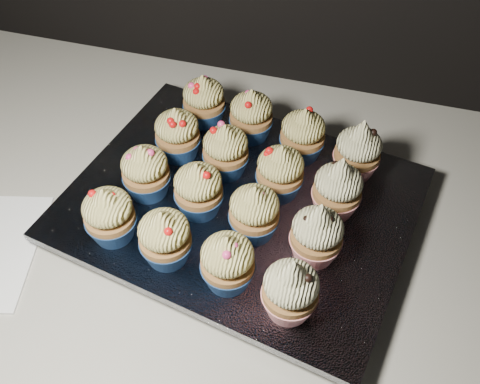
{
  "coord_description": "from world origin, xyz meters",
  "views": [
    {
      "loc": [
        0.1,
        1.24,
        1.47
      ],
      "look_at": [
        -0.03,
        1.68,
        0.95
      ],
      "focal_mm": 40.0,
      "sensor_mm": 36.0,
      "label": 1
    }
  ],
  "objects": [
    {
      "name": "cupcake_12",
      "position": [
        -0.12,
        1.82,
        0.97
      ],
      "size": [
        0.06,
        0.06,
        0.08
      ],
      "color": "navy",
      "rests_on": "foil_lining"
    },
    {
      "name": "cupcake_0",
      "position": [
        -0.16,
        1.59,
        0.97
      ],
      "size": [
        0.06,
        0.06,
        0.08
      ],
      "color": "navy",
      "rests_on": "foil_lining"
    },
    {
      "name": "cupcake_6",
      "position": [
        0.0,
        1.64,
        0.97
      ],
      "size": [
        0.06,
        0.06,
        0.08
      ],
      "color": "navy",
      "rests_on": "foil_lining"
    },
    {
      "name": "cupcake_11",
      "position": [
        0.09,
        1.7,
        0.97
      ],
      "size": [
        0.06,
        0.06,
        0.1
      ],
      "color": "red",
      "rests_on": "foil_lining"
    },
    {
      "name": "baking_tray",
      "position": [
        -0.03,
        1.68,
        0.91
      ],
      "size": [
        0.45,
        0.38,
        0.02
      ],
      "primitive_type": "cube",
      "rotation": [
        0.0,
        0.0,
        -0.18
      ],
      "color": "black",
      "rests_on": "worktop"
    },
    {
      "name": "cupcake_14",
      "position": [
        0.03,
        1.79,
        0.97
      ],
      "size": [
        0.06,
        0.06,
        0.08
      ],
      "color": "navy",
      "rests_on": "foil_lining"
    },
    {
      "name": "cupcake_7",
      "position": [
        0.08,
        1.62,
        0.97
      ],
      "size": [
        0.06,
        0.06,
        0.1
      ],
      "color": "red",
      "rests_on": "foil_lining"
    },
    {
      "name": "cupcake_9",
      "position": [
        -0.06,
        1.73,
        0.97
      ],
      "size": [
        0.06,
        0.06,
        0.08
      ],
      "color": "navy",
      "rests_on": "foil_lining"
    },
    {
      "name": "cupcake_10",
      "position": [
        0.02,
        1.71,
        0.97
      ],
      "size": [
        0.06,
        0.06,
        0.08
      ],
      "color": "navy",
      "rests_on": "foil_lining"
    },
    {
      "name": "cupcake_1",
      "position": [
        -0.09,
        1.57,
        0.97
      ],
      "size": [
        0.06,
        0.06,
        0.08
      ],
      "color": "navy",
      "rests_on": "foil_lining"
    },
    {
      "name": "cabinet",
      "position": [
        0.0,
        1.7,
        0.43
      ],
      "size": [
        2.4,
        0.6,
        0.86
      ],
      "primitive_type": "cube",
      "color": "black",
      "rests_on": "ground"
    },
    {
      "name": "cupcake_15",
      "position": [
        0.11,
        1.77,
        0.97
      ],
      "size": [
        0.06,
        0.06,
        0.1
      ],
      "color": "red",
      "rests_on": "foil_lining"
    },
    {
      "name": "cupcake_8",
      "position": [
        -0.14,
        1.74,
        0.97
      ],
      "size": [
        0.06,
        0.06,
        0.08
      ],
      "color": "navy",
      "rests_on": "foil_lining"
    },
    {
      "name": "foil_lining",
      "position": [
        -0.03,
        1.68,
        0.93
      ],
      "size": [
        0.49,
        0.42,
        0.01
      ],
      "primitive_type": "cube",
      "rotation": [
        0.0,
        0.0,
        -0.18
      ],
      "color": "silver",
      "rests_on": "baking_tray"
    },
    {
      "name": "worktop",
      "position": [
        0.0,
        1.7,
        0.88
      ],
      "size": [
        2.44,
        0.64,
        0.04
      ],
      "primitive_type": "cube",
      "color": "beige",
      "rests_on": "cabinet"
    },
    {
      "name": "cupcake_3",
      "position": [
        0.07,
        1.54,
        0.97
      ],
      "size": [
        0.06,
        0.06,
        0.1
      ],
      "color": "red",
      "rests_on": "foil_lining"
    },
    {
      "name": "cupcake_5",
      "position": [
        -0.07,
        1.65,
        0.97
      ],
      "size": [
        0.06,
        0.06,
        0.08
      ],
      "color": "navy",
      "rests_on": "foil_lining"
    },
    {
      "name": "cupcake_13",
      "position": [
        -0.05,
        1.81,
        0.97
      ],
      "size": [
        0.06,
        0.06,
        0.08
      ],
      "color": "navy",
      "rests_on": "foil_lining"
    },
    {
      "name": "cupcake_2",
      "position": [
        -0.01,
        1.56,
        0.97
      ],
      "size": [
        0.06,
        0.06,
        0.08
      ],
      "color": "navy",
      "rests_on": "foil_lining"
    },
    {
      "name": "cupcake_4",
      "position": [
        -0.15,
        1.66,
        0.97
      ],
      "size": [
        0.06,
        0.06,
        0.08
      ],
      "color": "navy",
      "rests_on": "foil_lining"
    }
  ]
}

